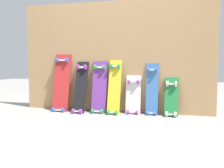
{
  "coord_description": "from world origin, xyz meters",
  "views": [
    {
      "loc": [
        0.83,
        -3.33,
        0.7
      ],
      "look_at": [
        0.0,
        -0.07,
        0.41
      ],
      "focal_mm": 39.72,
      "sensor_mm": 36.0,
      "label": 1
    }
  ],
  "objects_px": {
    "skateboard_black": "(80,89)",
    "skateboard_blue": "(152,92)",
    "skateboard_red": "(61,85)",
    "skateboard_yellow": "(114,89)",
    "skateboard_white": "(133,97)",
    "skateboard_purple": "(99,89)",
    "skateboard_green": "(171,99)"
  },
  "relations": [
    {
      "from": "skateboard_white",
      "to": "skateboard_red",
      "type": "bearing_deg",
      "value": -177.45
    },
    {
      "from": "skateboard_red",
      "to": "skateboard_yellow",
      "type": "height_order",
      "value": "skateboard_red"
    },
    {
      "from": "skateboard_black",
      "to": "skateboard_purple",
      "type": "relative_size",
      "value": 0.99
    },
    {
      "from": "skateboard_purple",
      "to": "skateboard_red",
      "type": "bearing_deg",
      "value": -178.69
    },
    {
      "from": "skateboard_red",
      "to": "skateboard_yellow",
      "type": "distance_m",
      "value": 0.79
    },
    {
      "from": "skateboard_black",
      "to": "skateboard_purple",
      "type": "bearing_deg",
      "value": 9.78
    },
    {
      "from": "skateboard_blue",
      "to": "skateboard_white",
      "type": "bearing_deg",
      "value": -179.09
    },
    {
      "from": "skateboard_red",
      "to": "skateboard_yellow",
      "type": "xyz_separation_m",
      "value": [
        0.79,
        -0.01,
        -0.04
      ]
    },
    {
      "from": "skateboard_black",
      "to": "skateboard_green",
      "type": "height_order",
      "value": "skateboard_black"
    },
    {
      "from": "skateboard_red",
      "to": "skateboard_black",
      "type": "xyz_separation_m",
      "value": [
        0.31,
        -0.03,
        -0.05
      ]
    },
    {
      "from": "skateboard_green",
      "to": "skateboard_white",
      "type": "bearing_deg",
      "value": 176.62
    },
    {
      "from": "skateboard_black",
      "to": "skateboard_purple",
      "type": "xyz_separation_m",
      "value": [
        0.26,
        0.05,
        0.0
      ]
    },
    {
      "from": "skateboard_blue",
      "to": "skateboard_yellow",
      "type": "bearing_deg",
      "value": -173.51
    },
    {
      "from": "skateboard_black",
      "to": "skateboard_blue",
      "type": "height_order",
      "value": "skateboard_black"
    },
    {
      "from": "skateboard_black",
      "to": "skateboard_white",
      "type": "bearing_deg",
      "value": 6.11
    },
    {
      "from": "skateboard_white",
      "to": "skateboard_blue",
      "type": "height_order",
      "value": "skateboard_blue"
    },
    {
      "from": "skateboard_white",
      "to": "skateboard_purple",
      "type": "bearing_deg",
      "value": -175.96
    },
    {
      "from": "skateboard_blue",
      "to": "skateboard_green",
      "type": "distance_m",
      "value": 0.27
    },
    {
      "from": "skateboard_black",
      "to": "skateboard_white",
      "type": "xyz_separation_m",
      "value": [
        0.74,
        0.08,
        -0.1
      ]
    },
    {
      "from": "skateboard_red",
      "to": "skateboard_black",
      "type": "height_order",
      "value": "skateboard_red"
    },
    {
      "from": "skateboard_red",
      "to": "skateboard_purple",
      "type": "distance_m",
      "value": 0.57
    },
    {
      "from": "skateboard_red",
      "to": "skateboard_white",
      "type": "distance_m",
      "value": 1.05
    },
    {
      "from": "skateboard_red",
      "to": "skateboard_green",
      "type": "height_order",
      "value": "skateboard_red"
    },
    {
      "from": "skateboard_black",
      "to": "skateboard_green",
      "type": "bearing_deg",
      "value": 2.25
    },
    {
      "from": "skateboard_red",
      "to": "skateboard_black",
      "type": "bearing_deg",
      "value": -6.08
    },
    {
      "from": "skateboard_black",
      "to": "skateboard_blue",
      "type": "bearing_deg",
      "value": 4.78
    },
    {
      "from": "skateboard_yellow",
      "to": "skateboard_black",
      "type": "bearing_deg",
      "value": -177.01
    },
    {
      "from": "skateboard_black",
      "to": "skateboard_yellow",
      "type": "distance_m",
      "value": 0.49
    },
    {
      "from": "skateboard_red",
      "to": "skateboard_blue",
      "type": "distance_m",
      "value": 1.3
    },
    {
      "from": "skateboard_yellow",
      "to": "skateboard_blue",
      "type": "relative_size",
      "value": 1.05
    },
    {
      "from": "skateboard_black",
      "to": "skateboard_blue",
      "type": "xyz_separation_m",
      "value": [
        0.99,
        0.08,
        -0.01
      ]
    },
    {
      "from": "skateboard_yellow",
      "to": "skateboard_green",
      "type": "distance_m",
      "value": 0.77
    }
  ]
}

